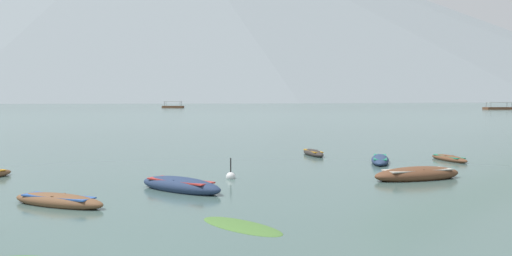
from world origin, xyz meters
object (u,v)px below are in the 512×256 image
(rowboat_8, at_px, (417,174))
(rowboat_0, at_px, (380,160))
(rowboat_5, at_px, (58,201))
(ferry_1, at_px, (173,107))
(rowboat_2, at_px, (180,185))
(mooring_buoy, at_px, (231,176))
(rowboat_4, at_px, (449,158))
(rowboat_6, at_px, (313,153))
(ferry_0, at_px, (499,108))

(rowboat_8, bearing_deg, rowboat_0, 100.29)
(rowboat_5, bearing_deg, rowboat_0, 48.84)
(rowboat_8, height_order, ferry_1, ferry_1)
(rowboat_0, relative_size, rowboat_2, 0.99)
(mooring_buoy, bearing_deg, ferry_1, 107.77)
(rowboat_4, bearing_deg, mooring_buoy, -143.17)
(rowboat_8, xyz_separation_m, ferry_1, (-61.36, 163.42, 0.22))
(rowboat_2, distance_m, rowboat_8, 11.04)
(rowboat_5, height_order, mooring_buoy, mooring_buoy)
(rowboat_4, height_order, rowboat_6, rowboat_6)
(rowboat_8, bearing_deg, mooring_buoy, -173.51)
(rowboat_2, relative_size, rowboat_5, 1.07)
(rowboat_4, xyz_separation_m, mooring_buoy, (-11.77, -8.81, -0.03))
(rowboat_0, distance_m, rowboat_8, 6.33)
(rowboat_2, xyz_separation_m, ferry_0, (59.54, 157.26, 0.22))
(rowboat_4, height_order, ferry_1, ferry_1)
(ferry_1, bearing_deg, mooring_buoy, -72.23)
(ferry_0, xyz_separation_m, ferry_1, (-110.81, 10.65, 0.00))
(rowboat_0, distance_m, rowboat_2, 13.97)
(rowboat_0, relative_size, rowboat_4, 1.25)
(rowboat_4, distance_m, ferry_0, 152.18)
(ferry_0, height_order, mooring_buoy, ferry_0)
(rowboat_4, height_order, rowboat_5, rowboat_5)
(ferry_1, bearing_deg, rowboat_6, -69.92)
(rowboat_2, xyz_separation_m, rowboat_8, (10.09, 4.48, 0.01))
(mooring_buoy, bearing_deg, rowboat_6, 71.59)
(mooring_buoy, bearing_deg, rowboat_2, -112.18)
(rowboat_6, height_order, mooring_buoy, mooring_buoy)
(ferry_1, bearing_deg, rowboat_5, -74.41)
(rowboat_6, xyz_separation_m, mooring_buoy, (-3.54, -10.62, -0.05))
(ferry_0, bearing_deg, rowboat_2, -110.74)
(rowboat_2, height_order, rowboat_4, rowboat_2)
(rowboat_5, distance_m, rowboat_8, 15.70)
(ferry_0, bearing_deg, mooring_buoy, -110.70)
(rowboat_8, distance_m, ferry_0, 160.58)
(rowboat_6, distance_m, rowboat_8, 10.92)
(rowboat_0, height_order, rowboat_2, rowboat_2)
(rowboat_5, bearing_deg, rowboat_6, 64.48)
(rowboat_4, bearing_deg, ferry_1, 112.50)
(rowboat_6, relative_size, ferry_0, 0.33)
(rowboat_2, height_order, rowboat_6, rowboat_2)
(ferry_1, height_order, mooring_buoy, ferry_1)
(rowboat_6, bearing_deg, rowboat_4, -12.39)
(rowboat_2, height_order, mooring_buoy, mooring_buoy)
(rowboat_4, relative_size, rowboat_5, 0.84)
(rowboat_6, bearing_deg, mooring_buoy, -108.41)
(rowboat_6, bearing_deg, ferry_0, 69.13)
(rowboat_0, bearing_deg, rowboat_8, -79.71)
(rowboat_5, bearing_deg, mooring_buoy, 55.12)
(rowboat_4, distance_m, mooring_buoy, 14.70)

